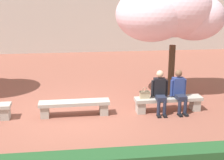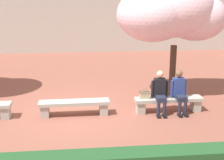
{
  "view_description": "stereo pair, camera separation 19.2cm",
  "coord_description": "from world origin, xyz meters",
  "px_view_note": "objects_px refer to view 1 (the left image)",
  "views": [
    {
      "loc": [
        0.02,
        -8.68,
        3.53
      ],
      "look_at": [
        1.14,
        0.2,
        1.0
      ],
      "focal_mm": 50.0,
      "sensor_mm": 36.0,
      "label": 1
    },
    {
      "loc": [
        0.22,
        -8.7,
        3.53
      ],
      "look_at": [
        1.14,
        0.2,
        1.0
      ],
      "focal_mm": 50.0,
      "sensor_mm": 36.0,
      "label": 2
    }
  ],
  "objects_px": {
    "cherry_tree_main": "(171,13)",
    "stone_bench_center": "(168,102)",
    "person_seated_left": "(160,90)",
    "handbag": "(145,94)",
    "person_seated_right": "(179,90)",
    "stone_bench_near_west": "(74,106)"
  },
  "relations": [
    {
      "from": "person_seated_left",
      "to": "handbag",
      "type": "distance_m",
      "value": 0.47
    },
    {
      "from": "person_seated_left",
      "to": "cherry_tree_main",
      "type": "distance_m",
      "value": 2.82
    },
    {
      "from": "handbag",
      "to": "person_seated_right",
      "type": "bearing_deg",
      "value": -3.46
    },
    {
      "from": "person_seated_left",
      "to": "handbag",
      "type": "xyz_separation_m",
      "value": [
        -0.45,
        0.06,
        -0.12
      ]
    },
    {
      "from": "stone_bench_center",
      "to": "person_seated_right",
      "type": "xyz_separation_m",
      "value": [
        0.3,
        -0.05,
        0.39
      ]
    },
    {
      "from": "stone_bench_center",
      "to": "handbag",
      "type": "relative_size",
      "value": 6.11
    },
    {
      "from": "stone_bench_near_west",
      "to": "person_seated_left",
      "type": "height_order",
      "value": "person_seated_left"
    },
    {
      "from": "stone_bench_near_west",
      "to": "person_seated_right",
      "type": "xyz_separation_m",
      "value": [
        3.14,
        -0.05,
        0.39
      ]
    },
    {
      "from": "stone_bench_near_west",
      "to": "person_seated_right",
      "type": "bearing_deg",
      "value": -0.97
    },
    {
      "from": "stone_bench_near_west",
      "to": "handbag",
      "type": "xyz_separation_m",
      "value": [
        2.11,
        0.01,
        0.27
      ]
    },
    {
      "from": "stone_bench_center",
      "to": "cherry_tree_main",
      "type": "bearing_deg",
      "value": 74.64
    },
    {
      "from": "person_seated_right",
      "to": "handbag",
      "type": "distance_m",
      "value": 1.05
    },
    {
      "from": "person_seated_right",
      "to": "handbag",
      "type": "relative_size",
      "value": 3.81
    },
    {
      "from": "person_seated_right",
      "to": "cherry_tree_main",
      "type": "distance_m",
      "value": 2.73
    },
    {
      "from": "handbag",
      "to": "cherry_tree_main",
      "type": "xyz_separation_m",
      "value": [
        1.18,
        1.61,
        2.27
      ]
    },
    {
      "from": "stone_bench_center",
      "to": "person_seated_right",
      "type": "height_order",
      "value": "person_seated_right"
    },
    {
      "from": "person_seated_right",
      "to": "cherry_tree_main",
      "type": "height_order",
      "value": "cherry_tree_main"
    },
    {
      "from": "handbag",
      "to": "cherry_tree_main",
      "type": "relative_size",
      "value": 0.09
    },
    {
      "from": "handbag",
      "to": "cherry_tree_main",
      "type": "bearing_deg",
      "value": 53.63
    },
    {
      "from": "person_seated_left",
      "to": "cherry_tree_main",
      "type": "relative_size",
      "value": 0.33
    },
    {
      "from": "person_seated_left",
      "to": "handbag",
      "type": "bearing_deg",
      "value": 171.99
    },
    {
      "from": "cherry_tree_main",
      "to": "stone_bench_center",
      "type": "bearing_deg",
      "value": -105.36
    }
  ]
}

